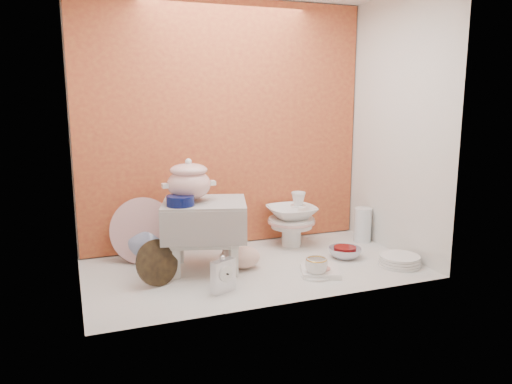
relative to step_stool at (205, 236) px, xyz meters
The scene contains 17 objects.
ground 0.32m from the step_stool, 17.13° to the right, with size 1.80×1.80×0.00m, color silver.
niche_shell 0.79m from the step_stool, 22.06° to the left, with size 1.86×1.03×1.53m.
step_stool is the anchor object (origin of this frame).
soup_tureen 0.31m from the step_stool, 160.72° to the left, with size 0.27×0.27×0.23m, color white, non-canonical shape.
cobalt_bowl 0.27m from the step_stool, 156.07° to the right, with size 0.14×0.14×0.05m, color #091046.
floral_platter 0.38m from the step_stool, 140.92° to the left, with size 0.38×0.11×0.37m, color white, non-canonical shape.
blue_white_vase 0.39m from the step_stool, 132.25° to the left, with size 0.25×0.25×0.27m, color silver.
lacquer_tray 0.32m from the step_stool, 155.10° to the right, with size 0.23×0.08×0.23m, color black, non-canonical shape.
mantel_clock 0.36m from the step_stool, 91.08° to the right, with size 0.12×0.04×0.18m, color silver.
plush_pig 0.24m from the step_stool, 20.22° to the right, with size 0.23×0.16×0.14m, color beige.
teacup_saucer 0.63m from the step_stool, 32.33° to the right, with size 0.16×0.16×0.01m, color white.
gold_rim_teacup 0.62m from the step_stool, 32.33° to the right, with size 0.12×0.12×0.09m, color white.
lattice_dish 0.64m from the step_stool, 27.62° to the right, with size 0.20×0.20×0.03m, color white.
dinner_plate_stack 1.09m from the step_stool, 17.98° to the right, with size 0.23×0.23×0.06m, color white.
crystal_bowl 0.83m from the step_stool, ahead, with size 0.19×0.19×0.06m, color silver.
clear_glass_vase 1.10m from the step_stool, ahead, with size 0.11×0.11×0.22m, color silver.
porcelain_tower 0.66m from the step_stool, 20.01° to the left, with size 0.30×0.30×0.34m, color white, non-canonical shape.
Camera 1 is at (-0.92, -2.43, 0.93)m, focal length 34.87 mm.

